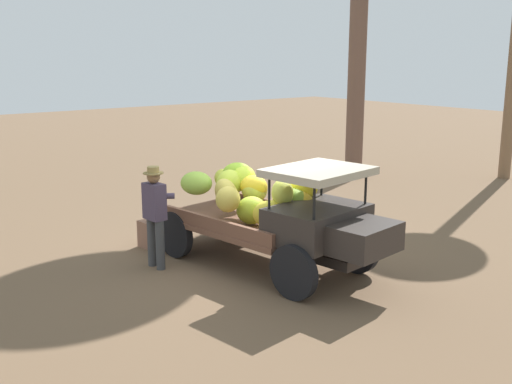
% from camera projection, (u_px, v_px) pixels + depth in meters
% --- Properties ---
extents(ground_plane, '(60.00, 60.00, 0.00)m').
position_uv_depth(ground_plane, '(251.00, 258.00, 10.95)').
color(ground_plane, brown).
extents(truck, '(4.60, 2.23, 1.86)m').
position_uv_depth(truck, '(276.00, 213.00, 10.23)').
color(truck, '#2E2824').
rests_on(truck, ground).
extents(farmer, '(0.53, 0.47, 1.76)m').
position_uv_depth(farmer, '(155.00, 211.00, 10.24)').
color(farmer, '#3C3D40').
rests_on(farmer, ground).
extents(wooden_crate, '(0.57, 0.57, 0.51)m').
position_uv_depth(wooden_crate, '(156.00, 233.00, 11.54)').
color(wooden_crate, '#885D49').
rests_on(wooden_crate, ground).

